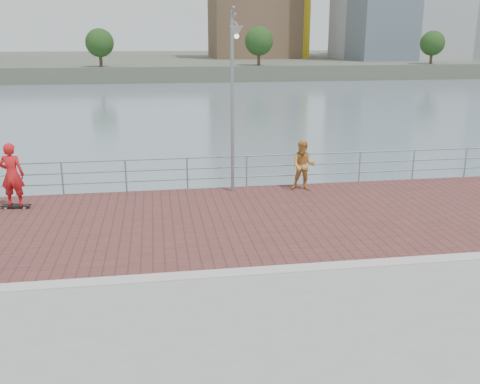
{
  "coord_description": "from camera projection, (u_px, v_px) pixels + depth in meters",
  "views": [
    {
      "loc": [
        -2.02,
        -10.71,
        5.06
      ],
      "look_at": [
        0.0,
        2.0,
        1.3
      ],
      "focal_mm": 40.0,
      "sensor_mm": 36.0,
      "label": 1
    }
  ],
  "objects": [
    {
      "name": "brick_lane",
      "position": [
        231.0,
        220.0,
        15.28
      ],
      "size": [
        40.0,
        6.8,
        0.02
      ],
      "primitive_type": "cube",
      "color": "brown",
      "rests_on": "seawall"
    },
    {
      "name": "bystander",
      "position": [
        303.0,
        166.0,
        17.99
      ],
      "size": [
        1.0,
        0.89,
        1.7
      ],
      "primitive_type": "imported",
      "rotation": [
        0.0,
        0.0,
        -0.35
      ],
      "color": "#C48539",
      "rests_on": "brick_lane"
    },
    {
      "name": "curb",
      "position": [
        254.0,
        272.0,
        11.86
      ],
      "size": [
        40.0,
        0.4,
        0.06
      ],
      "primitive_type": "cube",
      "color": "#B7B5AD",
      "rests_on": "seawall"
    },
    {
      "name": "water",
      "position": [
        253.0,
        352.0,
        12.43
      ],
      "size": [
        400.0,
        400.0,
        0.0
      ],
      "primitive_type": "plane",
      "color": "slate",
      "rests_on": "ground"
    },
    {
      "name": "guardrail",
      "position": [
        217.0,
        169.0,
        18.31
      ],
      "size": [
        39.06,
        0.06,
        1.13
      ],
      "color": "#8C9EA8",
      "rests_on": "brick_lane"
    },
    {
      "name": "skateboarder",
      "position": [
        12.0,
        175.0,
        15.99
      ],
      "size": [
        0.76,
        0.55,
        1.94
      ],
      "primitive_type": "imported",
      "rotation": [
        0.0,
        0.0,
        3.02
      ],
      "color": "red",
      "rests_on": "skateboard"
    },
    {
      "name": "far_shore",
      "position": [
        161.0,
        61.0,
        128.22
      ],
      "size": [
        320.0,
        95.0,
        2.5
      ],
      "primitive_type": "cube",
      "color": "#4C5142",
      "rests_on": "ground"
    },
    {
      "name": "shoreline_trees",
      "position": [
        126.0,
        43.0,
        82.85
      ],
      "size": [
        109.07,
        4.6,
        6.14
      ],
      "color": "#473323",
      "rests_on": "far_shore"
    },
    {
      "name": "street_lamp",
      "position": [
        234.0,
        71.0,
        16.59
      ],
      "size": [
        0.41,
        1.2,
        5.66
      ],
      "color": "gray",
      "rests_on": "brick_lane"
    },
    {
      "name": "skateboard",
      "position": [
        16.0,
        206.0,
        16.27
      ],
      "size": [
        0.89,
        0.33,
        0.1
      ],
      "rotation": [
        0.0,
        0.0,
        -0.12
      ],
      "color": "black",
      "rests_on": "brick_lane"
    }
  ]
}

